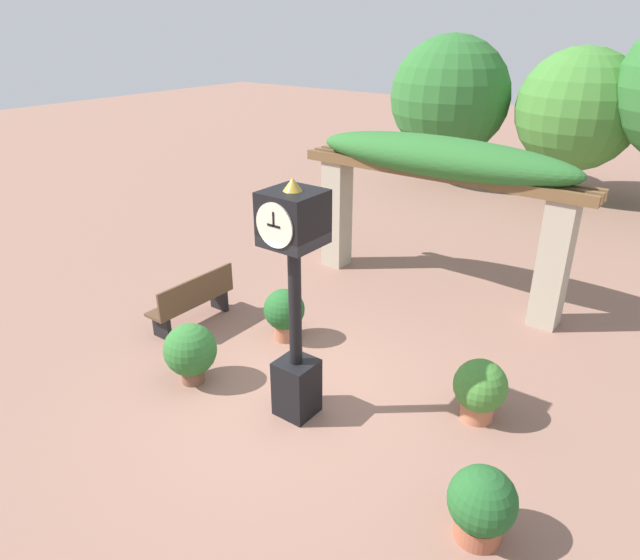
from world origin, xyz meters
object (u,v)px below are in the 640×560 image
potted_plant_far_left (190,351)px  potted_plant_far_right (480,388)px  pedestal_clock (295,292)px  potted_plant_near_left (284,312)px  park_bench (193,301)px  potted_plant_near_right (482,504)px

potted_plant_far_left → potted_plant_far_right: (3.56, 1.67, -0.05)m
pedestal_clock → potted_plant_far_left: pedestal_clock is taller
pedestal_clock → potted_plant_far_right: 2.68m
pedestal_clock → potted_plant_near_left: (-1.34, 1.34, -1.27)m
potted_plant_far_right → park_bench: park_bench is taller
pedestal_clock → potted_plant_near_right: bearing=-9.7°
potted_plant_near_right → potted_plant_far_right: size_ratio=0.98×
pedestal_clock → potted_plant_far_right: pedestal_clock is taller
potted_plant_near_left → potted_plant_far_right: 3.28m
pedestal_clock → potted_plant_near_right: pedestal_clock is taller
park_bench → pedestal_clock: bearing=74.4°
potted_plant_far_right → potted_plant_near_left: bearing=179.5°
pedestal_clock → potted_plant_far_left: size_ratio=3.52×
potted_plant_near_right → park_bench: size_ratio=0.52×
potted_plant_far_left → park_bench: potted_plant_far_left is taller
potted_plant_far_left → potted_plant_near_right: bearing=-1.4°
potted_plant_near_right → potted_plant_far_right: 1.93m
potted_plant_near_left → park_bench: (-1.54, -0.54, -0.05)m
potted_plant_far_right → potted_plant_far_left: bearing=-154.9°
potted_plant_far_left → potted_plant_far_right: 3.93m
potted_plant_far_left → potted_plant_far_right: potted_plant_far_left is taller
pedestal_clock → potted_plant_near_right: (2.69, -0.46, -1.33)m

